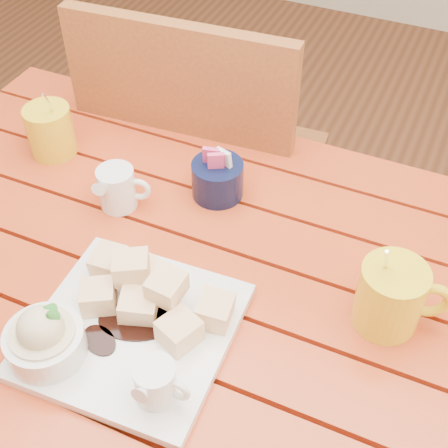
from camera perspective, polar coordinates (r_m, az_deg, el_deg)
The scene contains 7 objects.
table at distance 1.08m, azimuth -3.20°, elevation -7.58°, with size 1.20×0.79×0.75m.
dessert_plate at distance 0.90m, azimuth -10.22°, elevation -9.20°, with size 0.29×0.29×0.11m.
coffee_mug_left at distance 1.23m, azimuth -15.69°, elevation 8.32°, with size 0.12×0.09×0.15m.
coffee_mug_right at distance 0.92m, azimuth 15.13°, elevation -6.37°, with size 0.13×0.10×0.16m.
cream_pitcher at distance 1.09m, azimuth -9.71°, elevation 3.28°, with size 0.09×0.08×0.08m.
sugar_caddy at distance 1.10m, azimuth -0.60°, elevation 4.19°, with size 0.09×0.09×0.10m.
chair_far at distance 1.49m, azimuth -1.70°, elevation 4.90°, with size 0.49×0.49×0.98m.
Camera 1 is at (0.33, -0.58, 1.50)m, focal length 50.00 mm.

